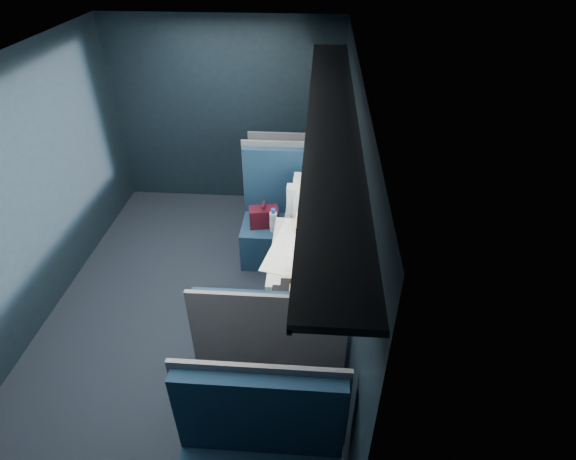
# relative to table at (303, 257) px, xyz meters

# --- Properties ---
(ground) EXTENTS (2.80, 4.20, 0.01)m
(ground) POSITION_rel_table_xyz_m (-1.03, 0.00, -0.67)
(ground) COLOR black
(room_shell) EXTENTS (3.00, 4.40, 2.40)m
(room_shell) POSITION_rel_table_xyz_m (-1.01, 0.00, 0.81)
(room_shell) COLOR black
(room_shell) RESTS_ON ground
(table) EXTENTS (0.62, 1.00, 0.74)m
(table) POSITION_rel_table_xyz_m (0.00, 0.00, 0.00)
(table) COLOR #54565E
(table) RESTS_ON ground
(seat_bay_near) EXTENTS (1.04, 0.62, 1.26)m
(seat_bay_near) POSITION_rel_table_xyz_m (-0.19, 0.87, -0.24)
(seat_bay_near) COLOR #0C2138
(seat_bay_near) RESTS_ON ground
(seat_bay_far) EXTENTS (1.04, 0.62, 1.26)m
(seat_bay_far) POSITION_rel_table_xyz_m (-0.18, -0.87, -0.25)
(seat_bay_far) COLOR #0C2138
(seat_bay_far) RESTS_ON ground
(seat_row_front) EXTENTS (1.04, 0.51, 1.16)m
(seat_row_front) POSITION_rel_table_xyz_m (-0.18, 1.80, -0.25)
(seat_row_front) COLOR #0C2138
(seat_row_front) RESTS_ON ground
(man) EXTENTS (0.53, 0.56, 1.32)m
(man) POSITION_rel_table_xyz_m (0.07, 0.70, 0.06)
(man) COLOR black
(man) RESTS_ON ground
(woman) EXTENTS (0.53, 0.56, 1.32)m
(woman) POSITION_rel_table_xyz_m (0.07, -0.71, 0.06)
(woman) COLOR black
(woman) RESTS_ON ground
(papers) EXTENTS (0.72, 0.91, 0.01)m
(papers) POSITION_rel_table_xyz_m (0.00, 0.02, 0.08)
(papers) COLOR white
(papers) RESTS_ON table
(laptop) EXTENTS (0.36, 0.41, 0.26)m
(laptop) POSITION_rel_table_xyz_m (0.28, -0.05, 0.15)
(laptop) COLOR silver
(laptop) RESTS_ON table
(bottle_small) EXTENTS (0.06, 0.06, 0.22)m
(bottle_small) POSITION_rel_table_xyz_m (0.30, 0.29, 0.18)
(bottle_small) COLOR silver
(bottle_small) RESTS_ON table
(cup) EXTENTS (0.07, 0.07, 0.09)m
(cup) POSITION_rel_table_xyz_m (0.24, 0.36, 0.12)
(cup) COLOR white
(cup) RESTS_ON table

